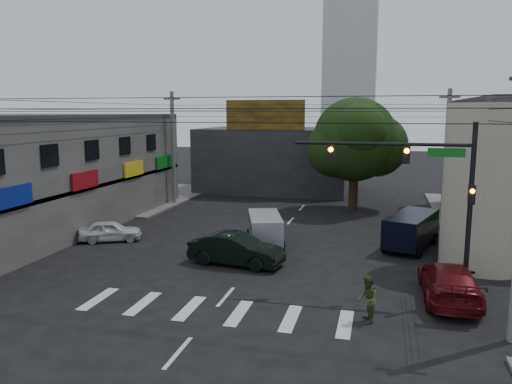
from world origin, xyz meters
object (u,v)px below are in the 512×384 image
at_px(utility_pole_far_right, 446,154).
at_px(maroon_sedan, 449,282).
at_px(dark_sedan, 236,249).
at_px(utility_pole_far_left, 173,149).
at_px(white_compact, 110,231).
at_px(silver_minivan, 265,230).
at_px(pedestrian_olive, 367,300).
at_px(navy_van, 411,231).
at_px(traffic_gantry, 427,182).
at_px(street_tree, 355,140).
at_px(traffic_officer, 234,244).

relative_size(utility_pole_far_right, maroon_sedan, 1.74).
bearing_deg(utility_pole_far_right, dark_sedan, -127.71).
height_order(utility_pole_far_left, utility_pole_far_right, same).
xyz_separation_m(white_compact, silver_minivan, (9.11, 1.30, 0.27)).
bearing_deg(utility_pole_far_right, pedestrian_olive, -103.28).
height_order(navy_van, pedestrian_olive, navy_van).
distance_m(traffic_gantry, utility_pole_far_right, 17.21).
height_order(utility_pole_far_left, silver_minivan, utility_pole_far_left).
height_order(maroon_sedan, pedestrian_olive, pedestrian_olive).
relative_size(traffic_gantry, white_compact, 1.86).
relative_size(dark_sedan, silver_minivan, 1.12).
xyz_separation_m(navy_van, pedestrian_olive, (-2.05, -10.82, -0.10)).
bearing_deg(silver_minivan, utility_pole_far_left, 26.14).
xyz_separation_m(utility_pole_far_right, navy_van, (-2.70, -9.33, -3.63)).
distance_m(street_tree, white_compact, 19.28).
relative_size(street_tree, traffic_officer, 5.29).
height_order(street_tree, silver_minivan, street_tree).
height_order(utility_pole_far_right, navy_van, utility_pole_far_right).
xyz_separation_m(utility_pole_far_right, traffic_officer, (-11.72, -13.74, -3.78)).
xyz_separation_m(dark_sedan, maroon_sedan, (9.73, -2.39, -0.02)).
relative_size(maroon_sedan, traffic_officer, 3.21).
bearing_deg(pedestrian_olive, utility_pole_far_left, -152.33).
relative_size(traffic_gantry, traffic_officer, 4.37).
bearing_deg(utility_pole_far_right, maroon_sedan, -95.36).
distance_m(maroon_sedan, navy_van, 7.79).
height_order(street_tree, navy_van, street_tree).
bearing_deg(white_compact, silver_minivan, -106.65).
relative_size(traffic_officer, pedestrian_olive, 0.94).
height_order(utility_pole_far_right, maroon_sedan, utility_pole_far_right).
bearing_deg(utility_pole_far_left, white_compact, -84.70).
height_order(maroon_sedan, traffic_officer, traffic_officer).
distance_m(utility_pole_far_left, pedestrian_olive, 26.15).
height_order(utility_pole_far_left, white_compact, utility_pole_far_left).
height_order(utility_pole_far_right, white_compact, utility_pole_far_right).
bearing_deg(dark_sedan, maroon_sedan, -95.98).
relative_size(street_tree, utility_pole_far_right, 0.95).
bearing_deg(dark_sedan, pedestrian_olive, -122.12).
distance_m(street_tree, traffic_gantry, 18.42).
xyz_separation_m(street_tree, maroon_sedan, (4.90, -18.04, -4.71)).
bearing_deg(dark_sedan, white_compact, 80.70).
bearing_deg(maroon_sedan, pedestrian_olive, 43.71).
relative_size(traffic_gantry, silver_minivan, 1.63).
bearing_deg(pedestrian_olive, navy_van, 158.05).
xyz_separation_m(street_tree, pedestrian_olive, (1.74, -21.15, -4.60)).
bearing_deg(street_tree, dark_sedan, -107.14).
bearing_deg(street_tree, utility_pole_far_right, -8.75).
bearing_deg(dark_sedan, traffic_officer, 31.85).
bearing_deg(traffic_officer, white_compact, 151.79).
bearing_deg(traffic_officer, maroon_sedan, -34.18).
relative_size(utility_pole_far_right, dark_sedan, 1.86).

